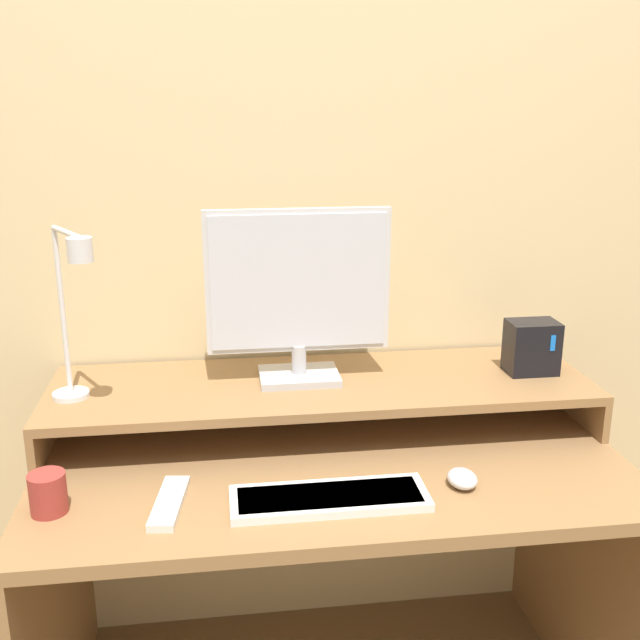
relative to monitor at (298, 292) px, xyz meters
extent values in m
cube|color=beige|center=(0.05, 0.21, 0.21)|extent=(6.00, 0.05, 2.50)
cube|color=olive|center=(0.05, -0.19, -0.36)|extent=(1.32, 0.73, 0.03)
cube|color=olive|center=(-0.59, -0.19, -0.71)|extent=(0.03, 0.73, 0.67)
cube|color=olive|center=(0.70, -0.19, -0.71)|extent=(0.03, 0.73, 0.67)
cube|color=olive|center=(-0.60, -0.02, -0.29)|extent=(0.02, 0.39, 0.10)
cube|color=olive|center=(0.71, -0.02, -0.29)|extent=(0.02, 0.39, 0.10)
cube|color=olive|center=(0.05, -0.02, -0.23)|extent=(1.32, 0.39, 0.02)
cube|color=#BCBCC1|center=(0.00, 0.00, -0.21)|extent=(0.19, 0.14, 0.02)
cylinder|color=#BCBCC1|center=(0.00, 0.00, -0.17)|extent=(0.04, 0.04, 0.07)
cube|color=silver|center=(0.00, 0.00, 0.03)|extent=(0.44, 0.02, 0.35)
cube|color=silver|center=(0.00, -0.01, 0.03)|extent=(0.42, 0.01, 0.32)
cylinder|color=silver|center=(-0.54, -0.04, -0.22)|extent=(0.08, 0.08, 0.01)
cylinder|color=silver|center=(-0.54, -0.04, -0.02)|extent=(0.01, 0.01, 0.39)
cylinder|color=silver|center=(-0.50, -0.11, 0.17)|extent=(0.08, 0.14, 0.01)
cylinder|color=silver|center=(-0.46, -0.17, 0.15)|extent=(0.05, 0.05, 0.05)
cube|color=black|center=(0.59, -0.03, -0.16)|extent=(0.12, 0.09, 0.13)
cube|color=#1972F2|center=(0.62, -0.07, -0.13)|extent=(0.01, 0.00, 0.04)
cube|color=white|center=(0.02, -0.39, -0.33)|extent=(0.40, 0.13, 0.02)
cube|color=silver|center=(0.02, -0.39, -0.33)|extent=(0.37, 0.11, 0.01)
ellipsoid|color=silver|center=(0.31, -0.36, -0.32)|extent=(0.06, 0.08, 0.03)
cube|color=white|center=(-0.30, -0.36, -0.33)|extent=(0.08, 0.20, 0.02)
cylinder|color=#9E332D|center=(-0.54, -0.35, -0.30)|extent=(0.07, 0.07, 0.08)
camera|label=1|loc=(-0.18, -1.72, 0.45)|focal=42.00mm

